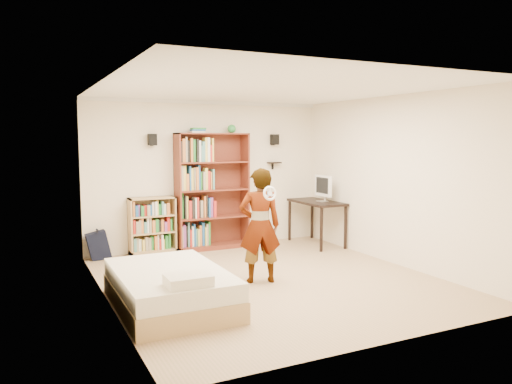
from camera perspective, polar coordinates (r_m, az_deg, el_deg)
ground at (r=7.26m, az=1.59°, el=-9.99°), size 4.50×5.00×0.01m
room_shell at (r=6.98m, az=1.63°, el=4.05°), size 4.52×5.02×2.71m
crown_molding at (r=7.01m, az=1.65°, el=11.49°), size 4.50×5.00×0.06m
speaker_left at (r=8.85m, az=-11.77°, el=5.89°), size 0.14×0.12×0.20m
speaker_right at (r=9.73m, az=2.14°, el=6.01°), size 0.14×0.12×0.20m
wall_shelf at (r=9.75m, az=2.10°, el=3.37°), size 0.25×0.16×0.02m
tall_bookshelf at (r=9.13m, az=-5.01°, el=0.08°), size 1.34×0.39×2.12m
low_bookshelf at (r=8.92m, az=-11.76°, el=-3.79°), size 0.80×0.30×1.00m
computer_desk at (r=9.60m, az=6.92°, el=-3.51°), size 0.61×1.23×0.84m
imac at (r=9.46m, az=7.59°, el=0.40°), size 0.17×0.50×0.49m
daybed at (r=6.17m, az=-9.83°, el=-10.26°), size 1.24×1.91×0.56m
person at (r=6.98m, az=0.44°, el=-3.85°), size 0.67×0.53×1.61m
wii_wheel at (r=6.65m, az=1.59°, el=-0.16°), size 0.20×0.07×0.20m
navy_bag at (r=8.78m, az=-17.58°, el=-5.80°), size 0.36×0.24×0.49m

